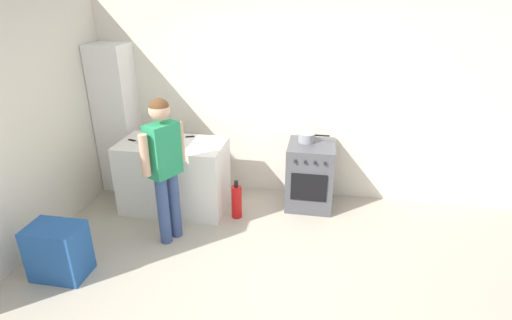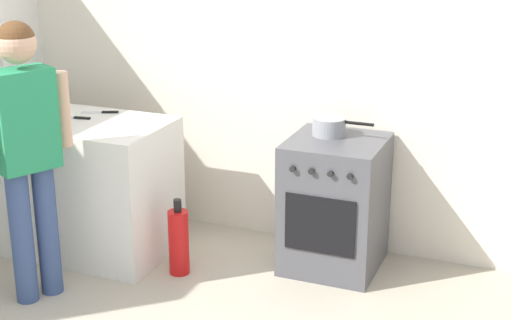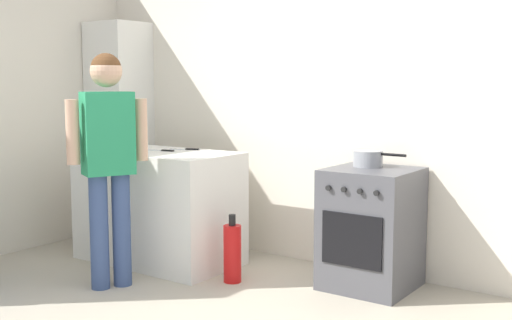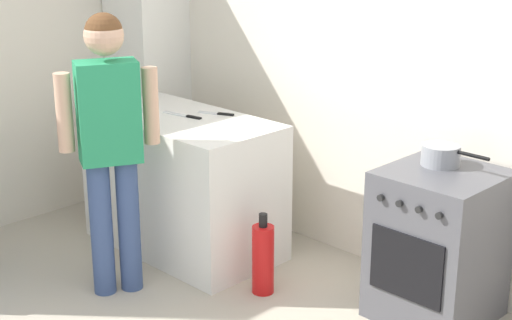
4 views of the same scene
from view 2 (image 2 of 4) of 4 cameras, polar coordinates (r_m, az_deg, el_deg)
The scene contains 10 objects.
back_wall at distance 5.20m, azimuth 3.51°, elevation 7.75°, with size 6.00×0.10×2.60m, color silver.
counter_unit at distance 5.38m, azimuth -13.08°, elevation -1.73°, with size 1.30×0.70×0.90m, color silver.
oven_left at distance 5.00m, azimuth 5.73°, elevation -3.19°, with size 0.59×0.62×0.85m.
pot at distance 4.94m, azimuth 5.37°, elevation 2.45°, with size 0.39×0.21×0.11m.
knife_carving at distance 5.47m, azimuth -17.24°, elevation 3.22°, with size 0.32×0.13×0.01m.
knife_utility at distance 5.36m, azimuth -11.19°, elevation 3.43°, with size 0.24×0.12×0.01m.
knife_paring at distance 5.34m, azimuth -17.02°, elevation 2.89°, with size 0.20×0.11×0.01m.
knife_chef at distance 5.28m, azimuth -13.37°, elevation 3.04°, with size 0.31×0.08×0.01m.
person at distance 4.59m, azimuth -16.42°, elevation 1.50°, with size 0.33×0.52×1.65m.
fire_extinguisher at distance 4.98m, azimuth -5.64°, elevation -5.91°, with size 0.13×0.13×0.50m.
Camera 2 is at (1.64, -2.89, 2.28)m, focal length 55.00 mm.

